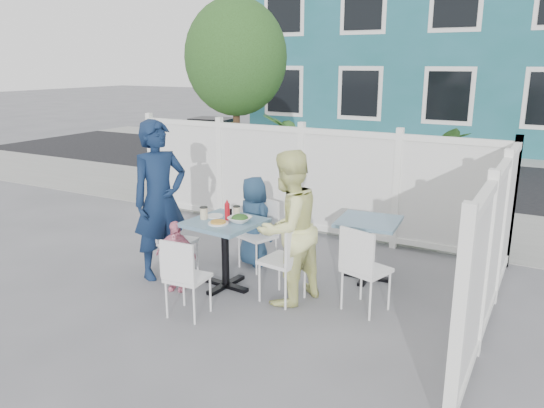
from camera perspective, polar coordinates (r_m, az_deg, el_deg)
The scene contains 30 objects.
ground at distance 6.27m, azimuth -7.52°, elevation -8.83°, with size 80.00×80.00×0.00m, color slate.
near_sidewalk at distance 9.41m, azimuth 6.23°, elevation -0.57°, with size 24.00×2.60×0.01m, color gray.
street at distance 12.82m, azimuth 12.66°, elevation 3.34°, with size 24.00×5.00×0.01m, color black.
far_sidewalk at distance 15.78m, azimuth 15.88°, elevation 5.29°, with size 24.00×1.60×0.01m, color gray.
building at distance 19.00m, azimuth 17.50°, elevation 15.83°, with size 11.00×6.00×6.00m.
fence_back at distance 7.94m, azimuth 3.13°, elevation 2.37°, with size 5.86×0.08×1.60m.
fence_right at distance 5.49m, azimuth 22.64°, elevation -4.65°, with size 0.08×3.66×1.60m.
tree at distance 9.37m, azimuth -3.95°, elevation 15.42°, with size 1.80×1.62×3.59m.
utility_cabinet at distance 10.66m, azimuth -6.25°, elevation 5.11°, with size 0.75×0.54×1.40m, color gold.
potted_shrub_a at distance 8.82m, azimuth 1.43°, elevation 4.13°, with size 0.96×0.96×1.71m, color #224018.
potted_shrub_b at distance 7.97m, azimuth 15.77°, elevation 1.88°, with size 1.42×1.23×1.58m, color #224018.
main_table at distance 6.02m, azimuth -5.09°, elevation -3.45°, with size 0.83×0.83×0.80m.
spare_table at distance 6.36m, azimuth 10.30°, elevation -3.12°, with size 0.76×0.76×0.74m.
chair_left at distance 6.54m, azimuth -10.65°, elevation -3.24°, with size 0.42×0.44×0.86m.
chair_right at distance 5.66m, azimuth 1.80°, elevation -5.44°, with size 0.47×0.48×0.94m.
chair_back at distance 6.65m, azimuth -1.09°, elevation -2.66°, with size 0.50×0.49×0.87m.
chair_near at distance 5.40m, azimuth -9.50°, elevation -7.31°, with size 0.41×0.40×0.84m.
chair_spare at distance 5.51m, azimuth 9.69°, elevation -6.37°, with size 0.52×0.51×0.92m.
man at distance 6.39m, azimuth -11.96°, elevation 0.42°, with size 0.69×0.45×1.89m, color #10203E.
woman at distance 5.60m, azimuth 1.72°, elevation -2.60°, with size 0.81×0.63×1.66m, color #DBE23F.
boy at distance 6.71m, azimuth -1.93°, elevation -1.87°, with size 0.56×0.37×1.15m, color navy.
toddler at distance 6.11m, azimuth -10.30°, elevation -5.49°, with size 0.48×0.20×0.82m, color pink.
plate_main at distance 5.86m, azimuth -5.80°, elevation -2.07°, with size 0.23×0.23×0.01m, color white.
plate_side at distance 6.14m, azimuth -6.19°, elevation -1.29°, with size 0.20×0.20×0.01m, color white.
salad_bowl at distance 5.90m, azimuth -3.48°, elevation -1.67°, with size 0.25×0.25×0.06m, color white.
coffee_cup_a at distance 6.05m, azimuth -7.34°, elevation -1.00°, with size 0.09×0.09×0.13m, color beige.
coffee_cup_b at distance 6.10m, azimuth -3.82°, elevation -0.85°, with size 0.08×0.08×0.12m, color beige.
ketchup_bottle at distance 5.98m, azimuth -4.84°, elevation -0.83°, with size 0.06×0.06×0.19m, color #A90E19.
salt_shaker at distance 6.20m, azimuth -4.21°, elevation -0.83°, with size 0.03×0.03×0.07m, color white.
pepper_shaker at distance 6.20m, azimuth -4.47°, elevation -0.83°, with size 0.03×0.03×0.07m, color black.
Camera 1 is at (3.45, -4.59, 2.53)m, focal length 35.00 mm.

